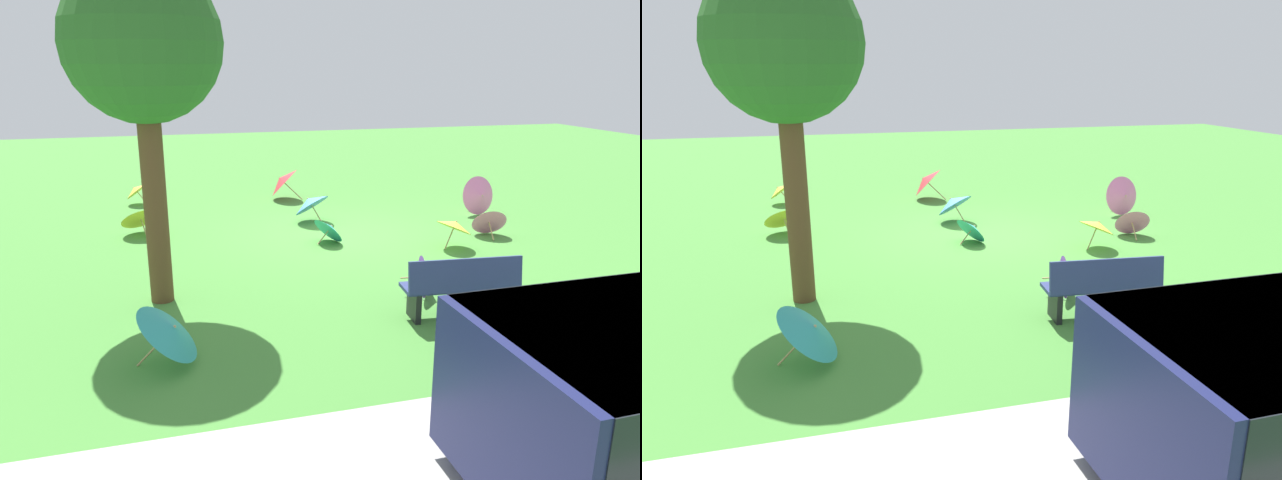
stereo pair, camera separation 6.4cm
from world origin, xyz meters
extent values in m
plane|color=#478C38|center=(0.00, 0.00, 0.00)|extent=(40.00, 40.00, 0.00)
cylinder|color=black|center=(0.64, 7.09, 0.38)|extent=(0.76, 0.23, 0.76)
cube|color=navy|center=(-0.40, 4.37, 0.45)|extent=(1.64, 0.60, 0.05)
cube|color=navy|center=(-0.38, 4.57, 0.68)|extent=(1.60, 0.26, 0.45)
cube|color=black|center=(0.24, 4.31, 0.23)|extent=(0.12, 0.41, 0.45)
cube|color=black|center=(-1.03, 4.43, 0.23)|extent=(0.12, 0.41, 0.45)
cylinder|color=brown|center=(3.58, 2.67, 1.51)|extent=(0.33, 0.33, 3.03)
sphere|color=#286023|center=(3.58, 2.67, 3.67)|extent=(2.15, 2.15, 2.15)
cylinder|color=tan|center=(-0.09, 3.48, 0.29)|extent=(0.29, 0.21, 0.08)
cone|color=purple|center=(-0.27, 3.61, 0.33)|extent=(0.56, 0.66, 0.66)
sphere|color=tan|center=(-0.32, 3.65, 0.34)|extent=(0.05, 0.05, 0.04)
cylinder|color=tan|center=(0.48, 0.52, 0.14)|extent=(0.26, 0.13, 0.25)
cone|color=teal|center=(0.32, 0.46, 0.29)|extent=(0.75, 0.82, 0.58)
sphere|color=tan|center=(0.27, 0.44, 0.33)|extent=(0.06, 0.05, 0.05)
cylinder|color=tan|center=(0.13, -3.57, 0.22)|extent=(0.45, 0.20, 0.45)
cone|color=#D8383F|center=(0.41, -3.68, 0.50)|extent=(1.08, 1.16, 0.82)
sphere|color=tan|center=(0.47, -3.71, 0.57)|extent=(0.06, 0.05, 0.05)
cylinder|color=tan|center=(3.86, -0.99, 0.17)|extent=(0.13, 0.27, 0.35)
cone|color=yellow|center=(3.93, -1.15, 0.40)|extent=(1.03, 0.99, 0.62)
sphere|color=tan|center=(3.95, -1.20, 0.46)|extent=(0.05, 0.06, 0.05)
cylinder|color=tan|center=(0.16, -1.06, 0.20)|extent=(0.22, 0.22, 0.39)
cone|color=#4C8CE5|center=(0.30, -1.20, 0.46)|extent=(1.14, 1.15, 0.63)
sphere|color=tan|center=(0.34, -1.23, 0.54)|extent=(0.06, 0.06, 0.05)
cylinder|color=tan|center=(3.73, 4.75, 0.21)|extent=(0.39, 0.11, 0.41)
cone|color=teal|center=(3.50, 4.80, 0.45)|extent=(0.90, 1.01, 0.69)
sphere|color=tan|center=(3.45, 4.82, 0.50)|extent=(0.06, 0.05, 0.05)
cylinder|color=tan|center=(-2.93, 1.03, 0.15)|extent=(0.11, 0.38, 0.29)
cone|color=pink|center=(-2.98, 0.80, 0.33)|extent=(0.81, 0.68, 0.65)
sphere|color=tan|center=(-3.00, 0.74, 0.37)|extent=(0.05, 0.06, 0.05)
cylinder|color=tan|center=(-3.66, -1.17, 0.40)|extent=(0.13, 0.52, 0.12)
cone|color=pink|center=(-3.72, -0.84, 0.46)|extent=(0.94, 0.48, 0.91)
sphere|color=tan|center=(-3.74, -0.77, 0.47)|extent=(0.04, 0.05, 0.04)
cylinder|color=tan|center=(-1.76, 1.47, 0.20)|extent=(0.21, 0.07, 0.41)
cone|color=yellow|center=(-1.88, 1.44, 0.46)|extent=(0.84, 0.85, 0.42)
sphere|color=tan|center=(-1.90, 1.43, 0.52)|extent=(0.06, 0.05, 0.05)
cylinder|color=tan|center=(3.92, -4.02, 0.17)|extent=(0.27, 0.12, 0.34)
cone|color=yellow|center=(4.08, -4.08, 0.38)|extent=(0.75, 0.77, 0.48)
sphere|color=tan|center=(4.12, -4.09, 0.44)|extent=(0.06, 0.05, 0.05)
camera|label=1|loc=(3.51, 11.30, 3.38)|focal=33.41mm
camera|label=2|loc=(3.45, 11.32, 3.38)|focal=33.41mm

